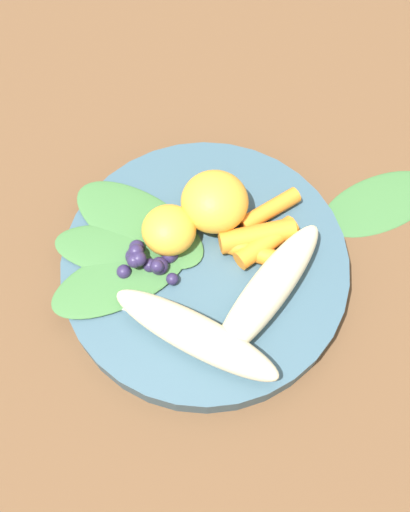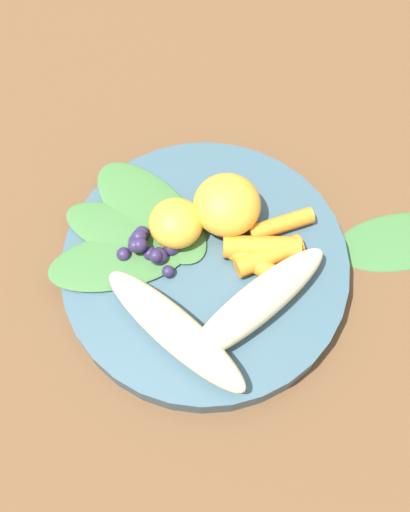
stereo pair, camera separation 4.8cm
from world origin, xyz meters
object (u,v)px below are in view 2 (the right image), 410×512
object	(u,v)px
banana_peeled_left	(257,303)
kale_leaf_stray	(400,240)
bowl	(205,267)
banana_peeled_right	(175,330)
orange_segment_near	(176,223)

from	to	relation	value
banana_peeled_left	kale_leaf_stray	distance (m)	0.15
bowl	banana_peeled_left	world-z (taller)	banana_peeled_left
kale_leaf_stray	bowl	bearing A→B (deg)	178.68
banana_peeled_right	orange_segment_near	world-z (taller)	orange_segment_near
bowl	kale_leaf_stray	distance (m)	0.17
banana_peeled_left	orange_segment_near	bearing A→B (deg)	92.77
banana_peeled_right	orange_segment_near	distance (m)	0.09
bowl	banana_peeled_right	bearing A→B (deg)	139.54
banana_peeled_left	orange_segment_near	size ratio (longest dim) A/B	3.11
bowl	orange_segment_near	xyz separation A→B (m)	(0.03, 0.01, 0.03)
bowl	orange_segment_near	size ratio (longest dim) A/B	5.34
banana_peeled_right	orange_segment_near	size ratio (longest dim) A/B	3.11
banana_peeled_right	orange_segment_near	bearing A→B (deg)	132.74
kale_leaf_stray	banana_peeled_left	bearing A→B (deg)	-162.31
banana_peeled_left	banana_peeled_right	xyz separation A→B (m)	(0.00, 0.07, 0.00)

